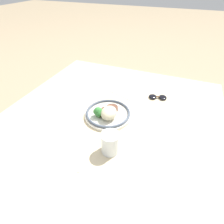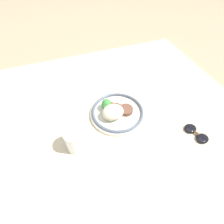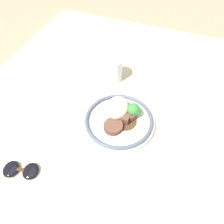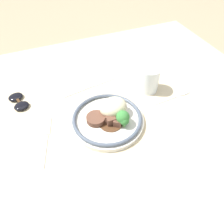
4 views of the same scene
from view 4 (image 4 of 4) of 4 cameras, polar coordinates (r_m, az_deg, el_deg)
ground_plane at (r=0.76m, az=0.98°, el=-2.63°), size 8.00×8.00×0.00m
dining_table at (r=0.75m, az=1.00°, el=-1.80°), size 1.22×1.10×0.03m
plate at (r=0.71m, az=-0.73°, el=-1.31°), size 0.24×0.24×0.07m
juice_glass at (r=0.82m, az=9.59°, el=8.11°), size 0.07×0.07×0.09m
fork at (r=0.71m, az=-16.65°, el=-5.97°), size 0.07×0.19×0.00m
knife at (r=0.85m, az=-5.28°, el=6.72°), size 0.22×0.05×0.00m
spoon at (r=0.85m, az=17.25°, el=4.33°), size 0.16×0.02×0.01m
sunglasses at (r=0.85m, az=-23.23°, el=2.59°), size 0.08×0.11×0.02m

